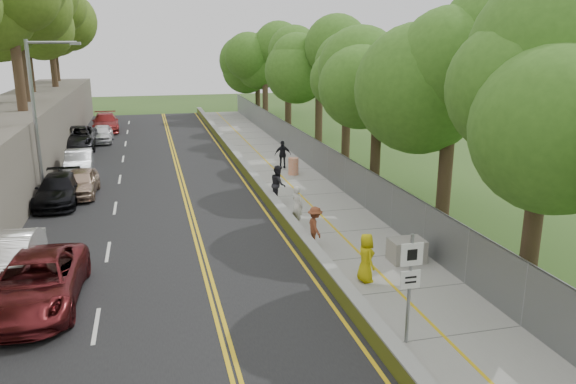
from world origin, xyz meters
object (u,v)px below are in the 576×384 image
painter_0 (366,258)px  signpost (410,277)px  car_2 (36,283)px  construction_barrel (293,166)px  concrete_block (407,250)px  car_1 (6,261)px  streetlight (39,111)px  person_far (283,155)px

painter_0 → signpost: bearing=169.9°
signpost → car_2: (-10.05, 4.77, -1.15)m
construction_barrel → concrete_block: bearing=-87.6°
car_1 → painter_0: 12.04m
streetlight → signpost: bearing=-55.9°
concrete_block → car_1: (-13.86, 1.47, 0.37)m
construction_barrel → painter_0: painter_0 is taller
streetlight → signpost: (11.51, -17.02, -2.68)m
painter_0 → person_far: 17.58m
streetlight → construction_barrel: bearing=11.1°
concrete_block → painter_0: 2.55m
concrete_block → person_far: size_ratio=0.71×
streetlight → painter_0: (11.91, -13.00, -3.74)m
signpost → concrete_block: 6.09m
construction_barrel → streetlight: bearing=-168.9°
streetlight → person_far: streetlight is taller
painter_0 → person_far: person_far is taller
signpost → car_1: bearing=149.0°
streetlight → car_1: 10.90m
car_2 → car_1: bearing=124.0°
construction_barrel → car_2: car_2 is taller
concrete_block → signpost: bearing=-115.5°
streetlight → painter_0: size_ratio=4.73×
streetlight → person_far: (13.26, 4.53, -3.71)m
signpost → painter_0: (0.40, 4.02, -1.07)m
concrete_block → painter_0: bearing=-148.5°
signpost → person_far: signpost is taller
signpost → person_far: size_ratio=1.76×
streetlight → signpost: 20.72m
person_far → painter_0: bearing=93.5°
signpost → construction_barrel: 19.80m
construction_barrel → painter_0: size_ratio=0.61×
person_far → signpost: bearing=93.3°
streetlight → concrete_block: 18.75m
signpost → construction_barrel: bearing=84.3°
signpost → car_2: 11.19m
construction_barrel → concrete_block: 14.33m
car_1 → painter_0: size_ratio=2.86×
car_2 → person_far: person_far is taller
streetlight → construction_barrel: 14.31m
car_1 → person_far: 19.70m
car_2 → painter_0: 10.48m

